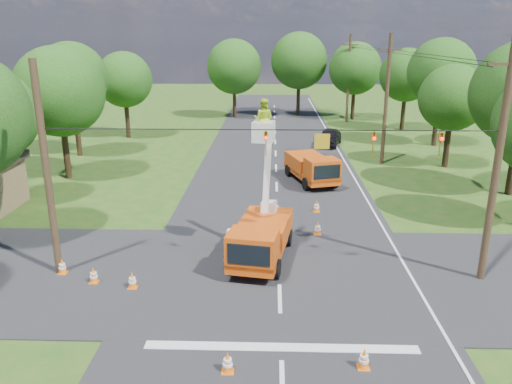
{
  "coord_description": "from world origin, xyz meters",
  "views": [
    {
      "loc": [
        -0.39,
        -17.28,
        9.81
      ],
      "look_at": [
        -1.1,
        5.64,
        2.6
      ],
      "focal_mm": 35.0,
      "sensor_mm": 36.0,
      "label": 1
    }
  ],
  "objects_px": {
    "traffic_cone_0": "(228,362)",
    "traffic_cone_4": "(132,280)",
    "distant_car": "(329,137)",
    "pole_right_near": "(498,161)",
    "pole_right_mid": "(386,99)",
    "bucket_truck": "(261,228)",
    "ground_worker": "(230,252)",
    "tree_right_e": "(406,75)",
    "traffic_cone_6": "(62,266)",
    "pole_left": "(47,172)",
    "traffic_cone_5": "(94,275)",
    "traffic_cone_3": "(317,206)",
    "traffic_cone_7": "(330,179)",
    "tree_left_f": "(124,80)",
    "tree_right_d": "(441,72)",
    "tree_far_b": "(299,61)",
    "pole_right_far": "(349,78)",
    "tree_right_c": "(452,98)",
    "traffic_cone_2": "(318,228)",
    "tree_left_e": "(72,78)",
    "second_truck": "(312,167)",
    "tree_far_a": "(234,67)",
    "tree_far_c": "(355,68)",
    "tree_left_d": "(59,92)"
  },
  "relations": [
    {
      "from": "tree_left_d",
      "to": "second_truck",
      "type": "bearing_deg",
      "value": -2.78
    },
    {
      "from": "tree_left_f",
      "to": "tree_far_a",
      "type": "distance_m",
      "value": 16.29
    },
    {
      "from": "distant_car",
      "to": "tree_right_e",
      "type": "height_order",
      "value": "tree_right_e"
    },
    {
      "from": "traffic_cone_0",
      "to": "traffic_cone_4",
      "type": "xyz_separation_m",
      "value": [
        -4.31,
        5.17,
        0.0
      ]
    },
    {
      "from": "tree_left_e",
      "to": "tree_right_d",
      "type": "distance_m",
      "value": 31.99
    },
    {
      "from": "traffic_cone_0",
      "to": "traffic_cone_3",
      "type": "relative_size",
      "value": 1.0
    },
    {
      "from": "ground_worker",
      "to": "traffic_cone_0",
      "type": "bearing_deg",
      "value": -120.66
    },
    {
      "from": "tree_right_c",
      "to": "traffic_cone_0",
      "type": "bearing_deg",
      "value": -120.25
    },
    {
      "from": "traffic_cone_6",
      "to": "tree_left_e",
      "type": "relative_size",
      "value": 0.08
    },
    {
      "from": "pole_left",
      "to": "tree_left_e",
      "type": "xyz_separation_m",
      "value": [
        -7.3,
        22.0,
        1.99
      ]
    },
    {
      "from": "traffic_cone_3",
      "to": "tree_far_b",
      "type": "relative_size",
      "value": 0.07
    },
    {
      "from": "traffic_cone_3",
      "to": "tree_far_a",
      "type": "xyz_separation_m",
      "value": [
        -7.27,
        34.88,
        5.83
      ]
    },
    {
      "from": "traffic_cone_4",
      "to": "tree_far_c",
      "type": "distance_m",
      "value": 46.33
    },
    {
      "from": "traffic_cone_7",
      "to": "pole_right_far",
      "type": "bearing_deg",
      "value": 79.56
    },
    {
      "from": "pole_left",
      "to": "tree_far_b",
      "type": "xyz_separation_m",
      "value": [
        12.5,
        45.0,
        2.31
      ]
    },
    {
      "from": "traffic_cone_2",
      "to": "tree_far_b",
      "type": "height_order",
      "value": "tree_far_b"
    },
    {
      "from": "bucket_truck",
      "to": "distant_car",
      "type": "xyz_separation_m",
      "value": [
        5.8,
        25.11,
        -0.79
      ]
    },
    {
      "from": "bucket_truck",
      "to": "ground_worker",
      "type": "relative_size",
      "value": 3.86
    },
    {
      "from": "traffic_cone_4",
      "to": "pole_right_mid",
      "type": "relative_size",
      "value": 0.07
    },
    {
      "from": "tree_right_d",
      "to": "pole_right_mid",
      "type": "bearing_deg",
      "value": -131.99
    },
    {
      "from": "ground_worker",
      "to": "tree_right_e",
      "type": "relative_size",
      "value": 0.22
    },
    {
      "from": "traffic_cone_5",
      "to": "traffic_cone_3",
      "type": "bearing_deg",
      "value": 42.21
    },
    {
      "from": "tree_right_d",
      "to": "second_truck",
      "type": "bearing_deg",
      "value": -133.89
    },
    {
      "from": "traffic_cone_7",
      "to": "tree_right_e",
      "type": "height_order",
      "value": "tree_right_e"
    },
    {
      "from": "traffic_cone_0",
      "to": "traffic_cone_5",
      "type": "relative_size",
      "value": 1.0
    },
    {
      "from": "pole_left",
      "to": "tree_far_a",
      "type": "relative_size",
      "value": 0.95
    },
    {
      "from": "distant_car",
      "to": "pole_right_near",
      "type": "distance_m",
      "value": 27.22
    },
    {
      "from": "distant_car",
      "to": "traffic_cone_2",
      "type": "relative_size",
      "value": 6.48
    },
    {
      "from": "tree_left_d",
      "to": "tree_right_c",
      "type": "relative_size",
      "value": 1.18
    },
    {
      "from": "distant_car",
      "to": "pole_right_near",
      "type": "relative_size",
      "value": 0.46
    },
    {
      "from": "traffic_cone_0",
      "to": "pole_left",
      "type": "distance_m",
      "value": 10.98
    },
    {
      "from": "tree_left_e",
      "to": "traffic_cone_6",
      "type": "bearing_deg",
      "value": -71.29
    },
    {
      "from": "traffic_cone_2",
      "to": "traffic_cone_5",
      "type": "distance_m",
      "value": 11.19
    },
    {
      "from": "traffic_cone_5",
      "to": "tree_left_e",
      "type": "relative_size",
      "value": 0.08
    },
    {
      "from": "second_truck",
      "to": "tree_right_e",
      "type": "height_order",
      "value": "tree_right_e"
    },
    {
      "from": "pole_right_mid",
      "to": "tree_far_b",
      "type": "height_order",
      "value": "tree_far_b"
    },
    {
      "from": "tree_left_f",
      "to": "tree_right_d",
      "type": "xyz_separation_m",
      "value": [
        29.6,
        -3.0,
        0.99
      ]
    },
    {
      "from": "traffic_cone_4",
      "to": "tree_left_e",
      "type": "xyz_separation_m",
      "value": [
        -10.84,
        23.3,
        6.13
      ]
    },
    {
      "from": "tree_right_d",
      "to": "distant_car",
      "type": "bearing_deg",
      "value": -177.91
    },
    {
      "from": "pole_right_mid",
      "to": "tree_right_e",
      "type": "bearing_deg",
      "value": 70.54
    },
    {
      "from": "pole_right_far",
      "to": "tree_right_e",
      "type": "height_order",
      "value": "pole_right_far"
    },
    {
      "from": "traffic_cone_6",
      "to": "pole_left",
      "type": "bearing_deg",
      "value": 147.53
    },
    {
      "from": "tree_far_c",
      "to": "traffic_cone_4",
      "type": "bearing_deg",
      "value": -109.65
    },
    {
      "from": "traffic_cone_3",
      "to": "traffic_cone_0",
      "type": "bearing_deg",
      "value": -105.04
    },
    {
      "from": "tree_left_e",
      "to": "traffic_cone_0",
      "type": "bearing_deg",
      "value": -61.98
    },
    {
      "from": "traffic_cone_3",
      "to": "traffic_cone_7",
      "type": "bearing_deg",
      "value": 76.26
    },
    {
      "from": "pole_right_mid",
      "to": "pole_left",
      "type": "xyz_separation_m",
      "value": [
        -18.0,
        -20.0,
        -0.61
      ]
    },
    {
      "from": "tree_right_d",
      "to": "tree_right_e",
      "type": "relative_size",
      "value": 1.12
    },
    {
      "from": "tree_right_c",
      "to": "pole_right_mid",
      "type": "bearing_deg",
      "value": 167.99
    },
    {
      "from": "traffic_cone_5",
      "to": "traffic_cone_6",
      "type": "height_order",
      "value": "same"
    }
  ]
}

